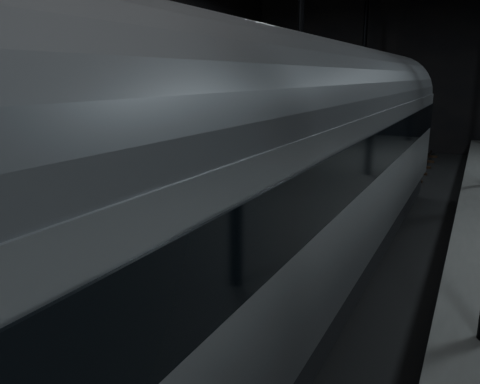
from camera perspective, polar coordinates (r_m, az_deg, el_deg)
The scene contains 6 objects.
ground at distance 13.11m, azimuth 10.27°, elevation -8.82°, with size 44.00×44.00×0.00m, color black.
platform_left at distance 16.54m, azimuth -15.34°, elevation -2.43°, with size 9.00×43.80×1.00m, color #575855.
tactile_strip at distance 13.97m, azimuth -2.40°, elevation -2.79°, with size 0.50×43.80×0.01m, color #92661A.
track at distance 13.09m, azimuth 10.28°, elevation -8.55°, with size 2.40×43.00×0.24m.
train at distance 10.96m, azimuth 8.89°, elevation 4.08°, with size 3.19×21.32×5.70m.
woman at distance 12.48m, azimuth -10.16°, elevation -1.28°, with size 0.58×0.38×1.59m, color #8C6D56.
Camera 1 is at (3.34, -11.64, 5.03)m, focal length 35.00 mm.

